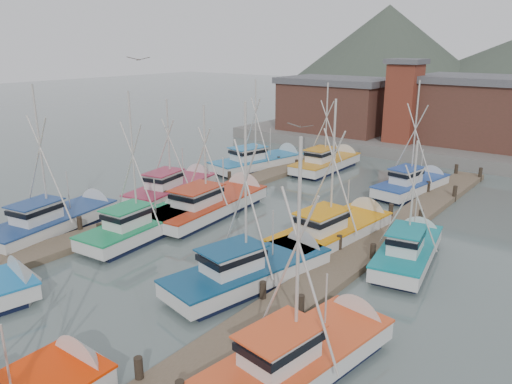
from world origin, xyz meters
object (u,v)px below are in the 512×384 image
Objects in this scene: boat_4 at (146,225)px; boat_8 at (214,203)px; lookout_tower at (403,100)px; boat_12 at (329,162)px.

boat_4 is 5.78m from boat_8.
lookout_tower is at bearing 79.61° from boat_8.
boat_8 is 1.17× the size of boat_12.
boat_8 is 15.59m from boat_12.
boat_12 is at bearing 83.31° from boat_4.
boat_8 is (0.32, 5.77, -0.00)m from boat_4.
lookout_tower reaches higher than boat_12.
lookout_tower is 0.79× the size of boat_8.
boat_4 is 1.03× the size of boat_12.
lookout_tower reaches higher than boat_4.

